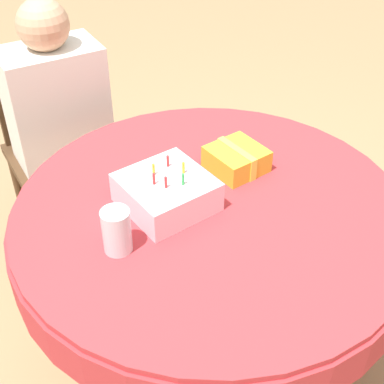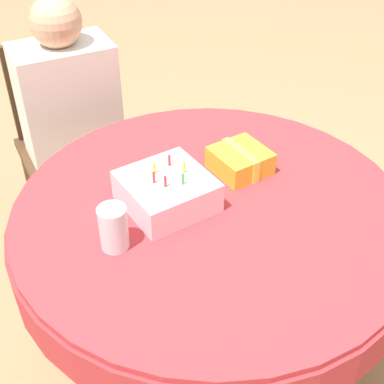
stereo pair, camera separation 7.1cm
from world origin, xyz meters
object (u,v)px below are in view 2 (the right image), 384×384
chair (70,137)px  drinking_glass (114,228)px  birthday_cake (167,191)px  gift_box (240,161)px  person (70,107)px

chair → drinking_glass: 1.06m
chair → birthday_cake: chair is taller
gift_box → chair: bearing=105.8°
drinking_glass → person: bearing=75.0°
chair → person: (-0.01, -0.10, 0.19)m
person → drinking_glass: 0.93m
chair → drinking_glass: chair is taller
person → birthday_cake: (-0.03, -0.81, 0.10)m
chair → birthday_cake: 0.96m
chair → birthday_cake: size_ratio=3.72×
drinking_glass → gift_box: 0.51m
person → drinking_glass: person is taller
chair → drinking_glass: bearing=-97.8°
chair → drinking_glass: (-0.25, -0.99, 0.31)m
chair → gift_box: (0.25, -0.89, 0.29)m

